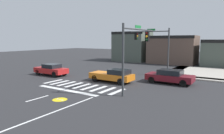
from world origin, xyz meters
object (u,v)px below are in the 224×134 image
traffic_signal_northeast (154,42)px  car_orange (113,75)px  car_maroon (170,76)px  car_red (51,70)px  traffic_signal_southeast (135,45)px

traffic_signal_northeast → car_orange: (-1.49, -7.19, -3.33)m
car_orange → car_maroon: 5.75m
traffic_signal_northeast → car_red: traffic_signal_northeast is taller
traffic_signal_southeast → car_red: traffic_signal_southeast is taller
car_orange → car_maroon: size_ratio=1.01×
car_red → car_maroon: size_ratio=0.96×
car_orange → car_maroon: (5.13, 2.60, 0.02)m
traffic_signal_southeast → car_orange: (-3.54, 2.04, -3.26)m
traffic_signal_northeast → car_orange: traffic_signal_northeast is taller
traffic_signal_southeast → car_red: (-12.14, 1.30, -3.24)m
traffic_signal_northeast → traffic_signal_southeast: 9.45m
car_red → car_maroon: (13.73, 3.34, -0.00)m
car_red → car_orange: 8.63m
car_red → traffic_signal_northeast: bearing=-141.8°
traffic_signal_southeast → car_red: size_ratio=1.30×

